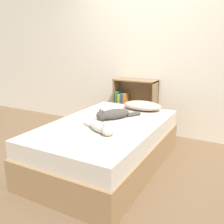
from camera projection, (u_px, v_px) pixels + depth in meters
The scene contains 7 objects.
ground_plane at pixel (106, 165), 3.10m from camera, with size 8.00×8.00×0.00m, color brown.
wall_back at pixel (151, 57), 3.98m from camera, with size 8.00×0.06×2.50m.
bed at pixel (106, 145), 3.02m from camera, with size 1.21×1.95×0.55m.
pillow at pixel (143, 106), 3.52m from camera, with size 0.55×0.34×0.12m.
cat_light at pixel (102, 127), 2.62m from camera, with size 0.49×0.28×0.16m.
cat_dark at pixel (113, 114), 3.08m from camera, with size 0.42×0.53×0.15m.
bookshelf at pixel (134, 105), 4.17m from camera, with size 0.70×0.26×0.89m.
Camera 1 is at (1.40, -2.43, 1.47)m, focal length 40.00 mm.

